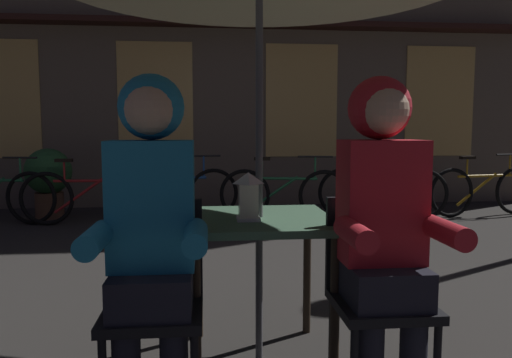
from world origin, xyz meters
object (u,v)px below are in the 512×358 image
object	(u,v)px
person_right_hooded	(383,208)
potted_plant	(48,177)
chair_right	(377,286)
bicycle_second	(89,197)
bicycle_third	(174,194)
bicycle_fifth	(382,192)
bicycle_fourth	(284,194)
chair_left	(155,293)
cafe_table	(259,237)
lantern	(248,195)
bicycle_furthest	(484,190)
person_left_hooded	(151,211)

from	to	relation	value
person_right_hooded	potted_plant	bearing A→B (deg)	120.96
chair_right	bicycle_second	distance (m)	4.64
bicycle_third	bicycle_fifth	xyz separation A→B (m)	(2.72, -0.12, 0.00)
person_right_hooded	bicycle_fourth	xyz separation A→B (m)	(0.24, 4.19, -0.50)
chair_left	bicycle_fourth	size ratio (longest dim) A/B	0.53
bicycle_fifth	bicycle_second	bearing A→B (deg)	-178.57
cafe_table	lantern	distance (m)	0.25
chair_left	person_right_hooded	bearing A→B (deg)	-3.39
bicycle_fourth	chair_left	bearing A→B (deg)	-106.13
chair_right	potted_plant	bearing A→B (deg)	121.27
bicycle_furthest	bicycle_fifth	bearing A→B (deg)	-178.39
person_right_hooded	chair_left	bearing A→B (deg)	176.61
lantern	person_right_hooded	bearing A→B (deg)	-31.92
chair_right	bicycle_fifth	bearing A→B (deg)	69.71
bicycle_fifth	potted_plant	size ratio (longest dim) A/B	1.79
chair_right	bicycle_fifth	size ratio (longest dim) A/B	0.53
person_left_hooded	bicycle_fourth	distance (m)	4.39
person_right_hooded	potted_plant	xyz separation A→B (m)	(-2.82, 4.70, -0.30)
chair_left	bicycle_third	bearing A→B (deg)	92.77
chair_right	person_left_hooded	size ratio (longest dim) A/B	0.62
lantern	person_right_hooded	xyz separation A→B (m)	(0.54, -0.34, -0.01)
bicycle_third	bicycle_fourth	distance (m)	1.42
bicycle_third	bicycle_furthest	distance (m)	4.15
person_left_hooded	bicycle_third	xyz separation A→B (m)	(-0.21, 4.37, -0.50)
chair_left	bicycle_second	bearing A→B (deg)	106.61
bicycle_fourth	bicycle_furthest	xyz separation A→B (m)	(2.75, 0.09, 0.00)
chair_right	bicycle_second	bearing A→B (deg)	118.05
person_left_hooded	bicycle_second	world-z (taller)	person_left_hooded
lantern	chair_left	bearing A→B (deg)	-146.18
lantern	bicycle_furthest	distance (m)	5.32
bicycle_third	potted_plant	distance (m)	1.69
chair_left	bicycle_fifth	world-z (taller)	chair_left
cafe_table	person_right_hooded	size ratio (longest dim) A/B	0.53
person_right_hooded	bicycle_furthest	bearing A→B (deg)	55.13
cafe_table	bicycle_third	size ratio (longest dim) A/B	0.44
potted_plant	bicycle_third	bearing A→B (deg)	-11.25
chair_right	bicycle_fifth	world-z (taller)	chair_right
lantern	bicycle_fourth	bearing A→B (deg)	78.60
chair_left	bicycle_fourth	bearing A→B (deg)	73.87
person_right_hooded	potted_plant	size ratio (longest dim) A/B	1.52
cafe_table	chair_left	size ratio (longest dim) A/B	0.85
bicycle_fourth	potted_plant	xyz separation A→B (m)	(-3.05, 0.50, 0.20)
bicycle_third	bicycle_fourth	xyz separation A→B (m)	(1.40, -0.17, 0.00)
person_left_hooded	chair_right	bearing A→B (deg)	3.39
bicycle_second	bicycle_fourth	world-z (taller)	same
person_right_hooded	bicycle_second	size ratio (longest dim) A/B	0.83
bicycle_second	bicycle_fourth	size ratio (longest dim) A/B	1.02
chair_right	bicycle_second	xyz separation A→B (m)	(-2.18, 4.09, -0.14)
lantern	bicycle_second	xyz separation A→B (m)	(-1.64, 3.81, -0.51)
lantern	bicycle_second	bearing A→B (deg)	113.26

